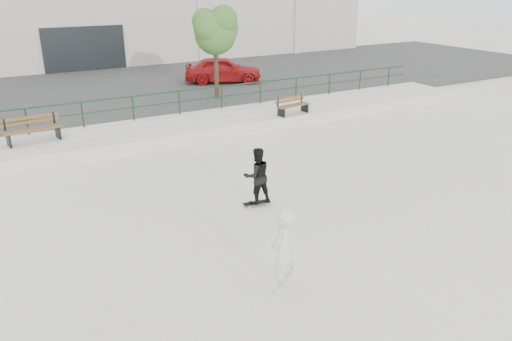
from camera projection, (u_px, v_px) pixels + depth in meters
ground at (307, 235)px, 12.35m from camera, size 120.00×120.00×0.00m
ledge at (169, 131)px, 19.94m from camera, size 30.00×3.00×0.50m
parking_strip at (113, 92)px, 26.81m from camera, size 60.00×14.00×0.50m
railing at (156, 100)px, 20.63m from camera, size 28.00×0.06×1.03m
bench_left at (32, 129)px, 17.61m from camera, size 2.04×0.79×0.92m
bench_right at (292, 105)px, 21.30m from camera, size 1.66×0.68×0.74m
tree at (216, 29)px, 23.14m from camera, size 2.44×2.17×4.34m
red_car at (223, 70)px, 27.65m from camera, size 4.53×3.30×1.43m
skateboard at (257, 203)px, 13.94m from camera, size 0.80×0.30×0.09m
standing_skater at (257, 176)px, 13.64m from camera, size 0.84×0.69×1.60m
seated_skater at (282, 252)px, 9.82m from camera, size 0.79×0.72×1.82m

